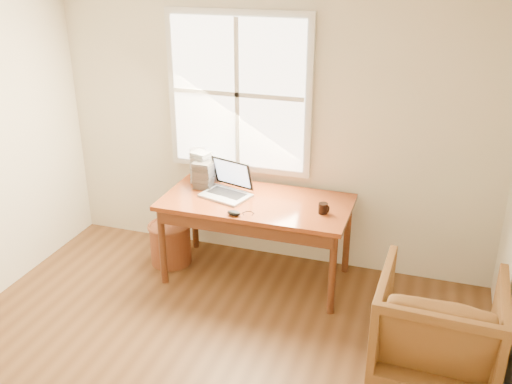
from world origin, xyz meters
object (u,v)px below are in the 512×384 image
laptop (225,180)px  wicker_stool (171,244)px  armchair (438,326)px  coffee_mug (323,208)px  cd_stack_a (202,168)px  desk (256,202)px

laptop → wicker_stool: bearing=-164.8°
armchair → coffee_mug: 1.27m
armchair → coffee_mug: size_ratio=9.56×
armchair → cd_stack_a: (-2.13, 1.01, 0.53)m
wicker_stool → coffee_mug: 1.56m
wicker_stool → cd_stack_a: size_ratio=1.23×
wicker_stool → laptop: bearing=-1.3°
laptop → coffee_mug: laptop is taller
desk → cd_stack_a: size_ratio=5.25×
coffee_mug → desk: bearing=-167.7°
laptop → coffee_mug: bearing=12.2°
armchair → laptop: laptop is taller
armchair → desk: bearing=-25.3°
wicker_stool → cd_stack_a: (0.26, 0.20, 0.72)m
cd_stack_a → laptop: bearing=-35.1°
wicker_stool → cd_stack_a: cd_stack_a is taller
coffee_mug → cd_stack_a: bearing=-173.7°
laptop → armchair: bearing=-6.9°
wicker_stool → coffee_mug: size_ratio=4.32×
armchair → laptop: bearing=-21.3°
armchair → wicker_stool: 2.53m
cd_stack_a → desk: bearing=-19.3°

